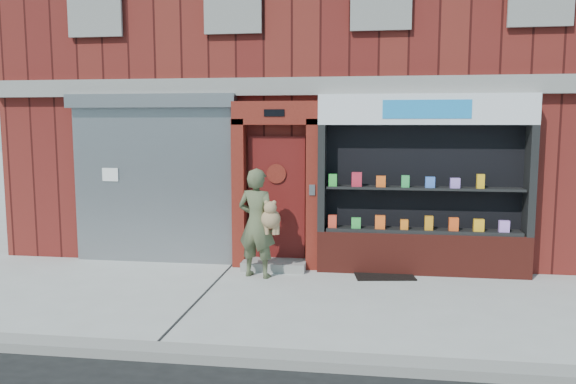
# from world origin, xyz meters

# --- Properties ---
(ground) EXTENTS (80.00, 80.00, 0.00)m
(ground) POSITION_xyz_m (0.00, 0.00, 0.00)
(ground) COLOR #9E9E99
(ground) RESTS_ON ground
(curb) EXTENTS (60.00, 0.30, 0.12)m
(curb) POSITION_xyz_m (0.00, -2.15, 0.06)
(curb) COLOR gray
(curb) RESTS_ON ground
(building) EXTENTS (12.00, 8.16, 8.00)m
(building) POSITION_xyz_m (-0.00, 5.99, 4.00)
(building) COLOR #581714
(building) RESTS_ON ground
(shutter_bay) EXTENTS (3.10, 0.30, 3.04)m
(shutter_bay) POSITION_xyz_m (-3.00, 1.93, 1.72)
(shutter_bay) COLOR gray
(shutter_bay) RESTS_ON ground
(red_door_bay) EXTENTS (1.52, 0.58, 2.90)m
(red_door_bay) POSITION_xyz_m (-0.75, 1.86, 1.46)
(red_door_bay) COLOR #5A160F
(red_door_bay) RESTS_ON ground
(pharmacy_bay) EXTENTS (3.50, 0.41, 3.00)m
(pharmacy_bay) POSITION_xyz_m (1.75, 1.81, 1.37)
(pharmacy_bay) COLOR maroon
(pharmacy_bay) RESTS_ON ground
(woman) EXTENTS (0.78, 0.59, 1.80)m
(woman) POSITION_xyz_m (-0.94, 1.19, 0.91)
(woman) COLOR #4D5538
(woman) RESTS_ON ground
(doormat) EXTENTS (1.05, 0.81, 0.02)m
(doormat) POSITION_xyz_m (1.12, 1.55, 0.01)
(doormat) COLOR black
(doormat) RESTS_ON ground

